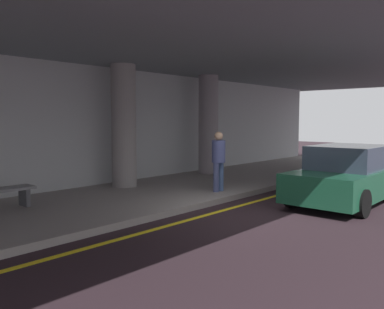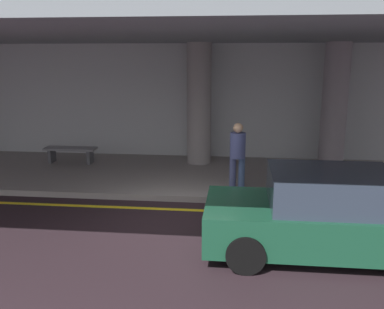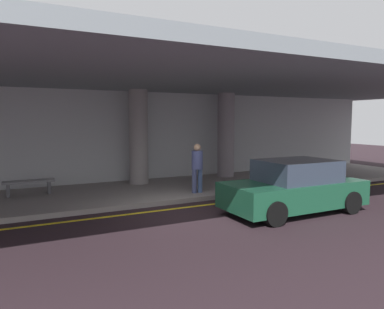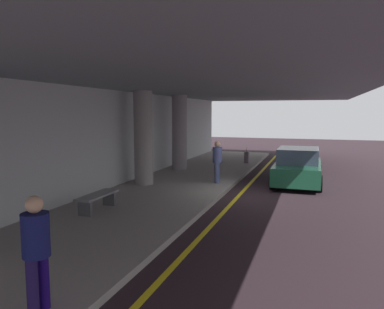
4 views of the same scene
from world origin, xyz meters
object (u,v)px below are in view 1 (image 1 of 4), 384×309
Objects in this scene: traveler_with_luggage at (219,157)px; suitcase_upright_primary at (317,163)px; support_column_left_mid at (124,126)px; support_column_center at (208,125)px; car_dark_green at (348,176)px.

suitcase_upright_primary is (6.21, -0.07, -0.65)m from traveler_with_luggage.
support_column_left_mid is at bearing 178.18° from suitcase_upright_primary.
support_column_left_mid and support_column_center have the same top height.
car_dark_green is 2.44× the size of traveler_with_luggage.
car_dark_green is (-1.27, -5.71, -1.26)m from support_column_center.
traveler_with_luggage is 1.87× the size of suitcase_upright_primary.
suitcase_upright_primary is (4.67, 2.97, -0.25)m from car_dark_green.
car_dark_green is (2.73, -5.71, -1.26)m from support_column_left_mid.
support_column_left_mid is 1.00× the size of support_column_center.
traveler_with_luggage is at bearing -65.85° from support_column_left_mid.
support_column_center is at bearing 159.68° from suitcase_upright_primary.
car_dark_green is at bearing -102.52° from support_column_center.
car_dark_green is at bearing 51.65° from traveler_with_luggage.
traveler_with_luggage is at bearing -136.44° from support_column_center.
support_column_center is 4.63m from suitcase_upright_primary.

